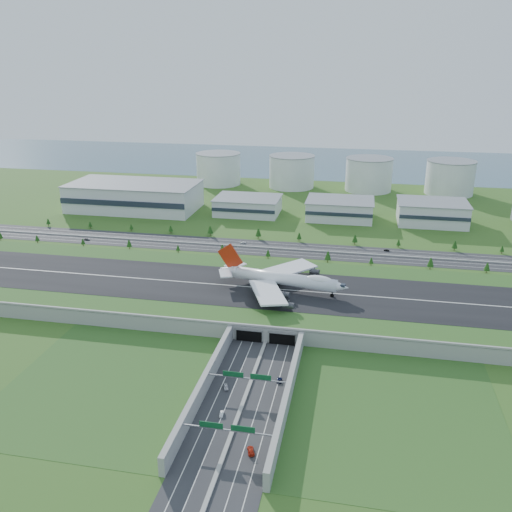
% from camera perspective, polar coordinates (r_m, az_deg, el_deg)
% --- Properties ---
extents(ground, '(1200.00, 1200.00, 0.00)m').
position_cam_1_polar(ground, '(322.62, 2.59, -4.87)').
color(ground, '#3A5D1D').
rests_on(ground, ground).
extents(airfield_deck, '(520.00, 100.00, 9.20)m').
position_cam_1_polar(airfield_deck, '(320.84, 2.60, -4.21)').
color(airfield_deck, '#999A94').
rests_on(airfield_deck, ground).
extents(underpass_road, '(38.80, 120.40, 8.00)m').
position_cam_1_polar(underpass_road, '(235.36, -1.19, -14.09)').
color(underpass_road, '#28282B').
rests_on(underpass_road, ground).
extents(sign_gantry_near, '(38.70, 0.70, 9.80)m').
position_cam_1_polar(sign_gantry_near, '(237.00, -0.96, -12.81)').
color(sign_gantry_near, gray).
rests_on(sign_gantry_near, ground).
extents(sign_gantry_far, '(38.70, 0.70, 9.80)m').
position_cam_1_polar(sign_gantry_far, '(209.16, -3.07, -17.88)').
color(sign_gantry_far, gray).
rests_on(sign_gantry_far, ground).
extents(north_expressway, '(560.00, 36.00, 0.12)m').
position_cam_1_polar(north_expressway, '(410.11, 4.60, 0.61)').
color(north_expressway, '#28282B').
rests_on(north_expressway, ground).
extents(tree_row, '(503.58, 48.73, 8.48)m').
position_cam_1_polar(tree_row, '(406.46, 8.26, 0.97)').
color(tree_row, '#3D2819').
rests_on(tree_row, ground).
extents(hangar_west, '(120.00, 60.00, 25.00)m').
position_cam_1_polar(hangar_west, '(534.51, -12.66, 6.15)').
color(hangar_west, silver).
rests_on(hangar_west, ground).
extents(hangar_mid_a, '(58.00, 42.00, 15.00)m').
position_cam_1_polar(hangar_mid_a, '(507.05, -0.86, 5.32)').
color(hangar_mid_a, silver).
rests_on(hangar_mid_a, ground).
extents(hangar_mid_b, '(58.00, 42.00, 17.00)m').
position_cam_1_polar(hangar_mid_b, '(496.65, 8.81, 4.89)').
color(hangar_mid_b, silver).
rests_on(hangar_mid_b, ground).
extents(hangar_mid_c, '(58.00, 42.00, 19.00)m').
position_cam_1_polar(hangar_mid_c, '(500.02, 18.03, 4.36)').
color(hangar_mid_c, silver).
rests_on(hangar_mid_c, ground).
extents(fuel_tank_a, '(50.00, 50.00, 35.00)m').
position_cam_1_polar(fuel_tank_a, '(632.56, -3.97, 9.13)').
color(fuel_tank_a, silver).
rests_on(fuel_tank_a, ground).
extents(fuel_tank_b, '(50.00, 50.00, 35.00)m').
position_cam_1_polar(fuel_tank_b, '(616.23, 3.78, 8.85)').
color(fuel_tank_b, silver).
rests_on(fuel_tank_b, ground).
extents(fuel_tank_c, '(50.00, 50.00, 35.00)m').
position_cam_1_polar(fuel_tank_c, '(611.40, 11.79, 8.39)').
color(fuel_tank_c, silver).
rests_on(fuel_tank_c, ground).
extents(fuel_tank_d, '(50.00, 50.00, 35.00)m').
position_cam_1_polar(fuel_tank_d, '(618.33, 19.74, 7.77)').
color(fuel_tank_d, silver).
rests_on(fuel_tank_d, ground).
extents(bay_water, '(1200.00, 260.00, 0.06)m').
position_cam_1_polar(bay_water, '(782.85, 8.00, 9.76)').
color(bay_water, '#3A5C6F').
rests_on(bay_water, ground).
extents(boeing_747, '(80.03, 75.04, 24.90)m').
position_cam_1_polar(boeing_747, '(317.12, 2.73, -2.37)').
color(boeing_747, white).
rests_on(boeing_747, airfield_deck).
extents(car_0, '(3.70, 5.44, 1.72)m').
position_cam_1_polar(car_0, '(243.30, -3.20, -13.56)').
color(car_0, silver).
rests_on(car_0, ground).
extents(car_1, '(1.69, 4.10, 1.32)m').
position_cam_1_polar(car_1, '(227.75, -3.63, -16.26)').
color(car_1, white).
rests_on(car_1, ground).
extents(car_2, '(2.60, 4.94, 1.32)m').
position_cam_1_polar(car_2, '(247.86, 2.48, -12.91)').
color(car_2, '#0A1236').
rests_on(car_2, ground).
extents(car_3, '(4.03, 6.17, 1.66)m').
position_cam_1_polar(car_3, '(209.82, -0.55, -19.80)').
color(car_3, '#B12310').
rests_on(car_3, ground).
extents(car_4, '(5.03, 2.88, 1.61)m').
position_cam_1_polar(car_4, '(451.83, -17.37, 1.69)').
color(car_4, '#58585D').
rests_on(car_4, ground).
extents(car_5, '(4.33, 2.19, 1.36)m').
position_cam_1_polar(car_5, '(418.41, 13.58, 0.60)').
color(car_5, black).
rests_on(car_5, ground).
extents(car_7, '(4.75, 2.57, 1.31)m').
position_cam_1_polar(car_7, '(423.84, -1.39, 1.42)').
color(car_7, white).
rests_on(car_7, ground).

